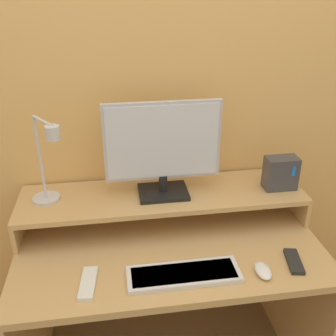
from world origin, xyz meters
TOP-DOWN VIEW (x-y plane):
  - wall_back at (0.00, 0.70)m, footprint 6.00×0.05m
  - desk at (0.00, 0.33)m, footprint 1.22×0.67m
  - monitor_shelf at (0.00, 0.51)m, footprint 1.22×0.32m
  - monitor at (0.00, 0.50)m, footprint 0.47×0.16m
  - desk_lamp at (-0.45, 0.48)m, footprint 0.16×0.20m
  - router_dock at (0.51, 0.48)m, footprint 0.14×0.08m
  - keyboard at (0.02, 0.13)m, footprint 0.41×0.13m
  - mouse at (0.31, 0.10)m, footprint 0.06×0.10m
  - remote_control at (-0.32, 0.14)m, footprint 0.07×0.16m
  - remote_secondary at (0.45, 0.14)m, footprint 0.08×0.14m

SIDE VIEW (x-z plane):
  - desk at x=0.00m, z-range 0.15..0.86m
  - remote_control at x=-0.32m, z-range 0.71..0.72m
  - remote_secondary at x=0.45m, z-range 0.71..0.72m
  - keyboard at x=0.02m, z-range 0.71..0.73m
  - mouse at x=0.31m, z-range 0.71..0.74m
  - monitor_shelf at x=0.00m, z-range 0.75..0.89m
  - router_dock at x=0.51m, z-range 0.84..0.99m
  - desk_lamp at x=-0.45m, z-range 0.84..1.20m
  - monitor at x=0.00m, z-range 0.85..1.26m
  - wall_back at x=0.00m, z-range 0.00..2.50m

